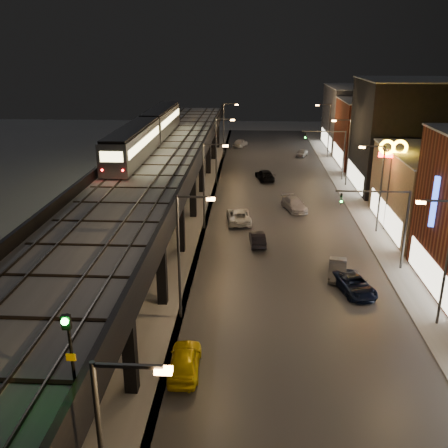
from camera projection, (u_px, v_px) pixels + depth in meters
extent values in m
cube|color=#46474D|center=(281.00, 218.00, 55.42)|extent=(17.00, 120.00, 0.06)
cube|color=#9FA1A8|center=(372.00, 219.00, 54.89)|extent=(4.00, 120.00, 0.14)
cube|color=#9FA1A8|center=(161.00, 216.00, 56.12)|extent=(11.00, 120.00, 0.06)
cube|color=black|center=(153.00, 172.00, 51.35)|extent=(9.00, 100.00, 1.00)
cube|color=black|center=(130.00, 350.00, 26.86)|extent=(0.70, 0.70, 5.30)
cube|color=black|center=(57.00, 307.00, 26.20)|extent=(8.00, 0.60, 0.50)
cube|color=black|center=(62.00, 268.00, 36.64)|extent=(0.70, 0.70, 5.30)
cube|color=black|center=(162.00, 271.00, 36.25)|extent=(0.70, 0.70, 5.30)
cube|color=black|center=(109.00, 238.00, 35.60)|extent=(8.00, 0.60, 0.50)
cube|color=black|center=(101.00, 223.00, 46.03)|extent=(0.70, 0.70, 5.30)
cube|color=black|center=(181.00, 224.00, 45.65)|extent=(0.70, 0.70, 5.30)
cube|color=black|center=(139.00, 198.00, 44.99)|extent=(8.00, 0.60, 0.50)
cube|color=black|center=(127.00, 193.00, 55.43)|extent=(0.70, 0.70, 5.30)
cube|color=black|center=(193.00, 194.00, 55.04)|extent=(0.70, 0.70, 5.30)
cube|color=black|center=(159.00, 171.00, 54.39)|extent=(8.00, 0.60, 0.50)
cube|color=black|center=(145.00, 171.00, 64.82)|extent=(0.70, 0.70, 5.30)
cube|color=black|center=(202.00, 172.00, 64.44)|extent=(0.70, 0.70, 5.30)
cube|color=black|center=(173.00, 153.00, 63.79)|extent=(8.00, 0.60, 0.50)
cube|color=black|center=(159.00, 155.00, 74.22)|extent=(0.70, 0.70, 5.30)
cube|color=black|center=(208.00, 156.00, 73.84)|extent=(0.70, 0.70, 5.30)
cube|color=black|center=(183.00, 139.00, 73.18)|extent=(8.00, 0.60, 0.50)
cube|color=black|center=(169.00, 143.00, 83.62)|extent=(0.70, 0.70, 5.30)
cube|color=black|center=(213.00, 143.00, 83.23)|extent=(0.70, 0.70, 5.30)
cube|color=black|center=(191.00, 128.00, 82.58)|extent=(8.00, 0.60, 0.50)
cube|color=black|center=(178.00, 133.00, 93.01)|extent=(0.70, 0.70, 5.30)
cube|color=black|center=(217.00, 133.00, 92.63)|extent=(0.70, 0.70, 5.30)
cube|color=black|center=(197.00, 120.00, 91.97)|extent=(8.00, 0.60, 0.50)
cube|color=#B2B7C1|center=(153.00, 166.00, 51.16)|extent=(8.40, 100.00, 0.16)
cube|color=#332D28|center=(122.00, 165.00, 51.27)|extent=(0.08, 98.00, 0.16)
cube|color=#332D28|center=(136.00, 165.00, 51.19)|extent=(0.08, 98.00, 0.16)
cube|color=#332D28|center=(165.00, 165.00, 51.04)|extent=(0.08, 98.00, 0.16)
cube|color=#332D28|center=(179.00, 165.00, 50.96)|extent=(0.08, 98.00, 0.16)
cube|color=black|center=(30.00, 313.00, 22.93)|extent=(7.80, 0.24, 0.06)
cube|color=black|center=(118.00, 207.00, 37.96)|extent=(7.80, 0.24, 0.06)
cube|color=black|center=(157.00, 161.00, 53.00)|extent=(7.80, 0.24, 0.06)
cube|color=black|center=(178.00, 136.00, 68.03)|extent=(7.80, 0.24, 0.06)
cube|color=black|center=(192.00, 119.00, 83.06)|extent=(7.80, 0.24, 0.06)
cube|color=black|center=(195.00, 163.00, 50.77)|extent=(0.30, 100.00, 1.10)
cube|color=black|center=(111.00, 161.00, 51.22)|extent=(0.30, 100.00, 1.10)
cube|color=beige|center=(430.00, 273.00, 38.38)|extent=(0.10, 9.60, 2.40)
cube|color=#856E53|center=(448.00, 193.00, 50.40)|extent=(12.00, 15.00, 8.00)
cube|color=beige|center=(385.00, 215.00, 51.53)|extent=(0.10, 12.00, 2.40)
cube|color=black|center=(406.00, 136.00, 64.42)|extent=(12.00, 13.00, 14.00)
cube|color=beige|center=(355.00, 176.00, 66.56)|extent=(0.10, 10.40, 2.40)
cube|color=#B2B7C1|center=(413.00, 80.00, 62.03)|extent=(12.20, 13.20, 0.16)
cube|color=#5F2A18|center=(379.00, 134.00, 78.25)|extent=(12.00, 12.00, 10.00)
cube|color=beige|center=(338.00, 155.00, 79.72)|extent=(0.10, 9.60, 2.40)
cube|color=#B2B7C1|center=(382.00, 101.00, 76.54)|extent=(12.20, 12.20, 0.16)
cube|color=#49484F|center=(361.00, 118.00, 91.24)|extent=(12.00, 16.00, 11.00)
cube|color=beige|center=(326.00, 139.00, 92.87)|extent=(0.10, 12.80, 2.40)
cube|color=#B2B7C1|center=(364.00, 87.00, 89.35)|extent=(12.20, 16.20, 0.16)
cube|color=#38383A|center=(128.00, 366.00, 15.21)|extent=(2.20, 0.12, 0.12)
cube|color=#FFA550|center=(163.00, 370.00, 15.19)|extent=(0.55, 0.28, 0.18)
cylinder|color=#38383A|center=(179.00, 259.00, 33.66)|extent=(0.18, 0.18, 9.00)
cube|color=#38383A|center=(194.00, 197.00, 32.12)|extent=(2.20, 0.12, 0.12)
cube|color=#FFA550|center=(211.00, 199.00, 32.10)|extent=(0.55, 0.28, 0.18)
cylinder|color=#38383A|center=(446.00, 265.00, 32.75)|extent=(0.18, 0.18, 9.00)
cube|color=#38383A|center=(439.00, 201.00, 31.31)|extent=(2.20, 0.12, 0.12)
cube|color=#FFA550|center=(421.00, 202.00, 31.41)|extent=(0.55, 0.28, 0.18)
cylinder|color=#38383A|center=(204.00, 188.00, 50.58)|extent=(0.18, 0.18, 9.00)
cube|color=#38383A|center=(214.00, 145.00, 49.03)|extent=(2.20, 0.12, 0.12)
cube|color=#FFA550|center=(225.00, 146.00, 49.02)|extent=(0.55, 0.28, 0.18)
cylinder|color=#38383A|center=(381.00, 190.00, 49.66)|extent=(0.18, 0.18, 9.00)
cube|color=#38383A|center=(374.00, 146.00, 48.23)|extent=(2.20, 0.12, 0.12)
cube|color=#FFA550|center=(362.00, 147.00, 48.33)|extent=(0.55, 0.28, 0.18)
cylinder|color=#38383A|center=(216.00, 152.00, 67.49)|extent=(0.18, 0.18, 9.00)
cube|color=#38383A|center=(224.00, 119.00, 65.94)|extent=(2.20, 0.12, 0.12)
cube|color=#FFA550|center=(233.00, 120.00, 65.93)|extent=(0.55, 0.28, 0.18)
cylinder|color=#38383A|center=(348.00, 153.00, 66.57)|extent=(0.18, 0.18, 9.00)
cube|color=#38383A|center=(343.00, 120.00, 65.14)|extent=(2.20, 0.12, 0.12)
cube|color=#FFA550|center=(334.00, 121.00, 65.24)|extent=(0.55, 0.28, 0.18)
cylinder|color=#38383A|center=(224.00, 130.00, 84.40)|extent=(0.18, 0.18, 9.00)
cube|color=#38383A|center=(230.00, 104.00, 82.86)|extent=(2.20, 0.12, 0.12)
cube|color=#FFA550|center=(237.00, 105.00, 82.84)|extent=(0.55, 0.28, 0.18)
cylinder|color=#38383A|center=(329.00, 131.00, 83.48)|extent=(0.18, 0.18, 9.00)
cube|color=#38383A|center=(324.00, 105.00, 82.05)|extent=(2.20, 0.12, 0.12)
cube|color=#FFA550|center=(317.00, 105.00, 82.15)|extent=(0.55, 0.28, 0.18)
cylinder|color=#38383A|center=(405.00, 231.00, 41.54)|extent=(0.20, 0.20, 7.00)
cube|color=#38383A|center=(373.00, 191.00, 40.55)|extent=(6.00, 0.12, 0.12)
imported|color=black|center=(341.00, 197.00, 40.85)|extent=(0.20, 0.16, 1.00)
sphere|color=#0CFF26|center=(341.00, 200.00, 40.79)|extent=(0.18, 0.18, 0.18)
cylinder|color=#38383A|center=(344.00, 156.00, 69.73)|extent=(0.20, 0.20, 7.00)
cube|color=#38383A|center=(324.00, 131.00, 68.73)|extent=(6.00, 0.12, 0.12)
imported|color=black|center=(305.00, 135.00, 69.03)|extent=(0.20, 0.16, 1.00)
sphere|color=#0CFF26|center=(305.00, 137.00, 68.98)|extent=(0.18, 0.18, 0.18)
cube|color=gray|center=(133.00, 145.00, 52.77)|extent=(2.77, 16.70, 3.15)
cube|color=black|center=(132.00, 128.00, 52.20)|extent=(2.48, 16.23, 0.24)
cube|color=#FFEA94|center=(120.00, 140.00, 52.70)|extent=(0.05, 15.27, 0.86)
cube|color=#FFEA94|center=(146.00, 141.00, 52.55)|extent=(0.05, 15.27, 0.86)
cube|color=gray|center=(161.00, 121.00, 69.00)|extent=(2.77, 16.70, 3.15)
cube|color=black|center=(161.00, 109.00, 68.42)|extent=(2.48, 16.23, 0.24)
cube|color=#FFEA94|center=(151.00, 118.00, 68.92)|extent=(0.05, 15.27, 0.86)
cube|color=#FFEA94|center=(171.00, 118.00, 68.78)|extent=(0.05, 15.27, 0.86)
cube|color=#FFEA94|center=(111.00, 157.00, 44.75)|extent=(2.10, 0.05, 0.95)
sphere|color=#FF0C0C|center=(102.00, 170.00, 45.20)|extent=(0.19, 0.19, 0.19)
sphere|color=#FF0C0C|center=(123.00, 170.00, 45.10)|extent=(0.19, 0.19, 0.19)
cylinder|color=black|center=(71.00, 351.00, 17.39)|extent=(0.12, 0.12, 2.91)
cube|color=black|center=(66.00, 322.00, 16.86)|extent=(0.31, 0.17, 0.53)
sphere|color=#0CFF26|center=(65.00, 322.00, 16.72)|extent=(0.25, 0.25, 0.25)
cube|color=#FFC302|center=(71.00, 357.00, 17.36)|extent=(0.34, 0.04, 0.29)
imported|color=yellow|center=(185.00, 361.00, 29.05)|extent=(1.92, 4.48, 1.51)
imported|color=black|center=(257.00, 239.00, 47.66)|extent=(1.72, 4.01, 1.28)
imported|color=white|center=(239.00, 216.00, 53.76)|extent=(2.96, 5.45, 1.45)
imported|color=black|center=(265.00, 176.00, 70.53)|extent=(3.01, 5.33, 1.46)
imported|color=silver|center=(240.00, 143.00, 93.78)|extent=(3.09, 4.71, 1.49)
imported|color=#3B3C40|center=(337.00, 270.00, 41.06)|extent=(2.09, 4.24, 1.34)
imported|color=black|center=(354.00, 285.00, 38.48)|extent=(3.32, 5.15, 1.32)
imported|color=silver|center=(294.00, 205.00, 57.71)|extent=(3.25, 5.13, 1.39)
imported|color=gray|center=(302.00, 153.00, 85.59)|extent=(2.57, 3.87, 1.22)
cylinder|color=#38383A|center=(388.00, 195.00, 50.57)|extent=(0.24, 0.24, 7.60)
cube|color=#FF0C0C|center=(393.00, 155.00, 49.19)|extent=(2.66, 0.25, 0.48)
torus|color=#FFAF0A|center=(387.00, 147.00, 48.97)|extent=(1.57, 0.53, 1.54)
torus|color=#FFAF0A|center=(400.00, 148.00, 48.90)|extent=(1.57, 0.53, 1.54)
cylinder|color=#38383A|center=(436.00, 256.00, 38.67)|extent=(0.28, 0.28, 5.41)
cube|color=blue|center=(444.00, 203.00, 37.21)|extent=(1.73, 0.35, 3.90)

